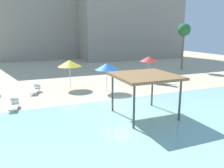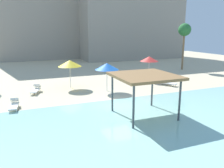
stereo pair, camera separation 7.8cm
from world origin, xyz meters
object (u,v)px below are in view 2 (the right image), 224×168
(beach_umbrella_blue_1, at_px, (107,66))
(palm_tree_1, at_px, (185,31))
(lounge_chair_2, at_px, (137,79))
(beach_umbrella_yellow_0, at_px, (70,63))
(lounge_chair_3, at_px, (36,89))
(beach_umbrella_red_3, at_px, (149,59))
(shade_pavilion, at_px, (145,77))
(lounge_chair_1, at_px, (14,105))
(lounge_chair_0, at_px, (167,82))

(beach_umbrella_blue_1, relative_size, palm_tree_1, 0.40)
(lounge_chair_2, bearing_deg, beach_umbrella_yellow_0, -73.35)
(lounge_chair_3, relative_size, palm_tree_1, 0.29)
(beach_umbrella_blue_1, height_order, beach_umbrella_red_3, beach_umbrella_red_3)
(beach_umbrella_blue_1, relative_size, beach_umbrella_red_3, 0.96)
(lounge_chair_3, bearing_deg, beach_umbrella_blue_1, 92.75)
(beach_umbrella_red_3, relative_size, lounge_chair_2, 1.45)
(shade_pavilion, bearing_deg, lounge_chair_1, 149.14)
(lounge_chair_2, height_order, lounge_chair_3, same)
(lounge_chair_0, distance_m, lounge_chair_2, 3.46)
(shade_pavilion, relative_size, lounge_chair_0, 2.07)
(beach_umbrella_red_3, bearing_deg, lounge_chair_0, -81.32)
(beach_umbrella_blue_1, xyz_separation_m, lounge_chair_2, (4.69, 2.44, -2.12))
(beach_umbrella_red_3, bearing_deg, beach_umbrella_blue_1, -156.09)
(lounge_chair_3, distance_m, palm_tree_1, 23.46)
(shade_pavilion, distance_m, lounge_chair_2, 11.19)
(beach_umbrella_yellow_0, xyz_separation_m, lounge_chair_3, (-3.52, -0.73, -2.24))
(lounge_chair_2, height_order, palm_tree_1, palm_tree_1)
(shade_pavilion, xyz_separation_m, lounge_chair_2, (4.76, 9.84, -2.42))
(beach_umbrella_blue_1, distance_m, lounge_chair_1, 9.06)
(shade_pavilion, relative_size, lounge_chair_2, 2.04)
(shade_pavilion, xyz_separation_m, palm_tree_1, (15.50, 15.29, 3.06))
(beach_umbrella_yellow_0, distance_m, beach_umbrella_red_3, 9.54)
(lounge_chair_0, bearing_deg, shade_pavilion, -72.31)
(lounge_chair_2, relative_size, palm_tree_1, 0.29)
(beach_umbrella_yellow_0, xyz_separation_m, lounge_chair_1, (-5.41, -5.02, -2.24))
(beach_umbrella_yellow_0, distance_m, palm_tree_1, 19.50)
(lounge_chair_1, bearing_deg, beach_umbrella_blue_1, 111.47)
(beach_umbrella_yellow_0, distance_m, beach_umbrella_blue_1, 4.06)
(shade_pavilion, bearing_deg, lounge_chair_3, 124.97)
(lounge_chair_3, bearing_deg, lounge_chair_0, 100.07)
(beach_umbrella_blue_1, distance_m, lounge_chair_3, 7.18)
(lounge_chair_0, xyz_separation_m, palm_tree_1, (8.50, 8.09, 5.48))
(shade_pavilion, relative_size, palm_tree_1, 0.58)
(lounge_chair_2, bearing_deg, shade_pavilion, -7.61)
(beach_umbrella_yellow_0, xyz_separation_m, beach_umbrella_blue_1, (3.07, -2.65, -0.12))
(shade_pavilion, xyz_separation_m, lounge_chair_3, (-6.52, 9.32, -2.42))
(palm_tree_1, bearing_deg, lounge_chair_0, -136.41)
(beach_umbrella_blue_1, xyz_separation_m, palm_tree_1, (15.43, 7.89, 3.36))
(beach_umbrella_yellow_0, xyz_separation_m, lounge_chair_0, (10.00, -2.85, -2.24))
(beach_umbrella_red_3, relative_size, palm_tree_1, 0.42)
(palm_tree_1, bearing_deg, beach_umbrella_red_3, -150.74)
(beach_umbrella_yellow_0, bearing_deg, beach_umbrella_blue_1, -40.79)
(beach_umbrella_red_3, bearing_deg, beach_umbrella_yellow_0, -178.71)
(beach_umbrella_yellow_0, bearing_deg, lounge_chair_2, -1.57)
(lounge_chair_3, bearing_deg, beach_umbrella_red_3, 113.13)
(beach_umbrella_yellow_0, bearing_deg, lounge_chair_3, -168.21)
(beach_umbrella_yellow_0, relative_size, palm_tree_1, 0.42)
(shade_pavilion, height_order, palm_tree_1, palm_tree_1)
(beach_umbrella_red_3, bearing_deg, lounge_chair_2, -166.42)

